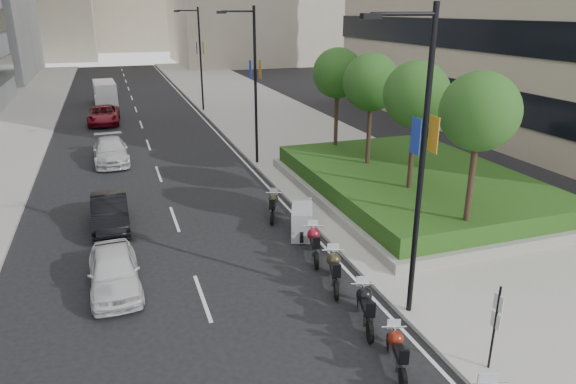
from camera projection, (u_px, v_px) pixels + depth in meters
name	position (u px, v px, depth m)	size (l,w,h in m)	color
ground	(286.00, 364.00, 13.50)	(160.00, 160.00, 0.00)	black
sidewalk_right	(272.00, 120.00, 42.95)	(10.00, 100.00, 0.15)	#9E9B93
lane_edge	(209.00, 125.00, 41.34)	(0.12, 100.00, 0.01)	silver
lane_centre	(143.00, 130.00, 39.74)	(0.12, 100.00, 0.01)	silver
planter	(412.00, 190.00, 25.36)	(10.00, 14.00, 0.40)	gray
hedge	(413.00, 179.00, 25.16)	(9.40, 13.40, 0.80)	#1C4413
tree_0	(480.00, 112.00, 17.85)	(2.80, 2.80, 6.30)	#332319
tree_1	(417.00, 95.00, 21.41)	(2.80, 2.80, 6.30)	#332319
tree_2	(371.00, 83.00, 24.97)	(2.80, 2.80, 6.30)	#332319
tree_3	(338.00, 74.00, 28.53)	(2.80, 2.80, 6.30)	#332319
lamp_post_0	(418.00, 155.00, 13.96)	(2.34, 0.45, 9.00)	black
lamp_post_1	(253.00, 79.00, 29.09)	(2.34, 0.45, 9.00)	black
lamp_post_2	(199.00, 54.00, 45.12)	(2.34, 0.45, 9.00)	black
parking_sign	(495.00, 324.00, 12.71)	(0.06, 0.32, 2.50)	black
motorcycle_1	(397.00, 351.00, 13.16)	(0.81, 1.91, 0.98)	black
motorcycle_2	(365.00, 307.00, 15.00)	(0.90, 2.15, 1.10)	black
motorcycle_3	(334.00, 270.00, 17.12)	(0.94, 2.15, 1.11)	black
motorcycle_4	(314.00, 243.00, 19.07)	(0.87, 2.16, 1.10)	black
motorcycle_5	(302.00, 220.00, 21.09)	(1.50, 2.20, 1.24)	black
motorcycle_6	(273.00, 206.00, 22.80)	(0.95, 1.97, 1.03)	black
car_a	(114.00, 271.00, 16.88)	(1.60, 3.99, 1.36)	silver
car_b	(110.00, 212.00, 21.75)	(1.47, 4.21, 1.39)	black
car_c	(111.00, 151.00, 31.08)	(1.97, 4.85, 1.41)	silver
car_d	(104.00, 115.00, 41.61)	(2.38, 5.16, 1.43)	maroon
delivery_van	(105.00, 94.00, 50.24)	(2.20, 5.20, 2.14)	white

